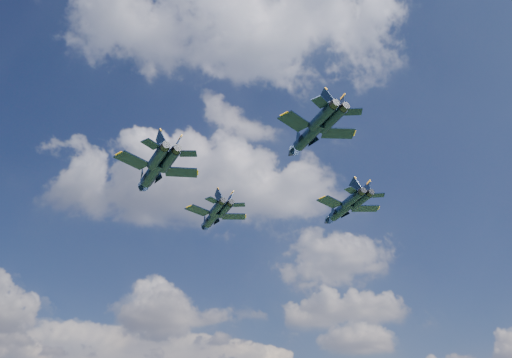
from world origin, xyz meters
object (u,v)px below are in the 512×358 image
(jet_lead, at_px, (212,218))
(jet_left, at_px, (152,174))
(jet_right, at_px, (341,210))
(jet_slot, at_px, (308,136))

(jet_lead, distance_m, jet_left, 22.57)
(jet_left, relative_size, jet_right, 1.07)
(jet_left, xyz_separation_m, jet_slot, (25.63, -9.13, 1.08))
(jet_left, height_order, jet_slot, jet_slot)
(jet_left, bearing_deg, jet_lead, 40.25)
(jet_lead, bearing_deg, jet_slot, -84.20)
(jet_lead, relative_size, jet_slot, 1.02)
(jet_left, xyz_separation_m, jet_right, (33.49, 15.16, -0.15))
(jet_left, distance_m, jet_slot, 27.23)
(jet_lead, relative_size, jet_left, 0.93)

